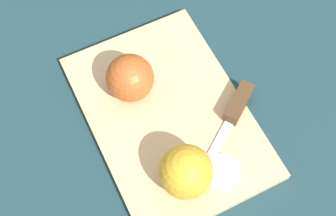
% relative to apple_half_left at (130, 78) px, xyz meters
% --- Properties ---
extents(ground_plane, '(4.00, 4.00, 0.00)m').
position_rel_apple_half_left_xyz_m(ground_plane, '(0.06, 0.03, -0.05)').
color(ground_plane, '#193338').
extents(cutting_board, '(0.32, 0.23, 0.01)m').
position_rel_apple_half_left_xyz_m(cutting_board, '(0.06, 0.03, -0.04)').
color(cutting_board, tan).
rests_on(cutting_board, ground_plane).
extents(apple_half_left, '(0.07, 0.07, 0.07)m').
position_rel_apple_half_left_xyz_m(apple_half_left, '(0.00, 0.00, 0.00)').
color(apple_half_left, '#AD4C1E').
rests_on(apple_half_left, cutting_board).
extents(apple_half_right, '(0.07, 0.07, 0.07)m').
position_rel_apple_half_left_xyz_m(apple_half_right, '(0.16, 0.01, 0.00)').
color(apple_half_right, gold).
rests_on(apple_half_right, cutting_board).
extents(knife, '(0.10, 0.13, 0.02)m').
position_rel_apple_half_left_xyz_m(knife, '(0.09, 0.13, -0.02)').
color(knife, silver).
rests_on(knife, cutting_board).
extents(apple_slice, '(0.05, 0.05, 0.01)m').
position_rel_apple_half_left_xyz_m(apple_slice, '(0.17, 0.06, -0.03)').
color(apple_slice, '#EFE5C6').
rests_on(apple_slice, cutting_board).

